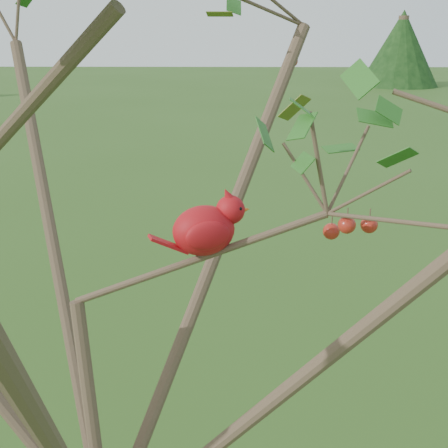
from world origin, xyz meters
name	(u,v)px	position (x,y,z in m)	size (l,w,h in m)	color
crabapple_tree	(89,257)	(0.03, -0.02, 2.12)	(2.35, 2.05, 2.95)	#453325
cardinal	(207,228)	(0.28, 0.08, 2.16)	(0.24, 0.16, 0.17)	#A6110E
distant_trees	(153,57)	(-2.87, 22.21, 1.52)	(38.44, 11.52, 3.40)	#453325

